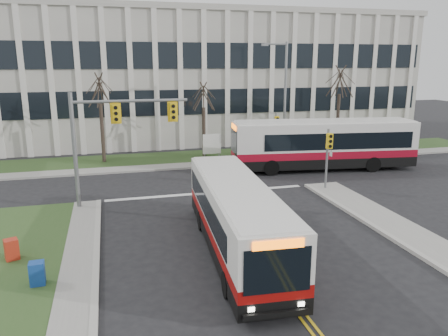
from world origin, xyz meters
The scene contains 16 objects.
ground centered at (0.00, 0.00, 0.00)m, with size 120.00×120.00×0.00m, color black.
sidewalk_cross centered at (5.00, 15.20, 0.07)m, with size 44.00×1.60×0.14m, color #9E9B93.
building_lawn centered at (5.00, 18.00, 0.06)m, with size 44.00×5.00×0.12m, color #304E21.
office_building centered at (5.00, 30.00, 6.00)m, with size 40.00×16.00×12.00m, color beige.
mast_arm_signal centered at (-5.62, 7.16, 4.26)m, with size 6.11×0.38×6.20m.
signal_pole_near centered at (7.20, 6.90, 2.50)m, with size 0.34×0.39×3.80m.
signal_pole_far centered at (7.20, 15.40, 2.50)m, with size 0.34×0.39×3.80m.
streetlight centered at (8.03, 16.20, 5.19)m, with size 2.15×0.25×9.20m.
directory_sign centered at (2.50, 17.50, 1.17)m, with size 1.50×0.12×2.00m.
tree_left centered at (-6.00, 18.00, 5.51)m, with size 1.80×1.80×7.70m.
tree_mid centered at (2.00, 18.20, 4.88)m, with size 1.80×1.80×6.82m.
tree_right centered at (14.00, 18.00, 5.91)m, with size 1.80×1.80×8.25m.
bus_main centered at (-0.68, -0.24, 1.45)m, with size 2.35×10.84×2.89m, color silver, non-canonical shape.
bus_cross centered at (9.52, 11.93, 1.76)m, with size 2.85×13.16×3.51m, color silver, non-canonical shape.
newspaper_box_blue centered at (-8.23, -1.26, 0.47)m, with size 0.50×0.45×0.95m, color navy.
newspaper_box_red centered at (-9.50, 1.14, 0.47)m, with size 0.50×0.45×0.95m, color #AA2716.
Camera 1 is at (-5.49, -16.39, 7.75)m, focal length 35.00 mm.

